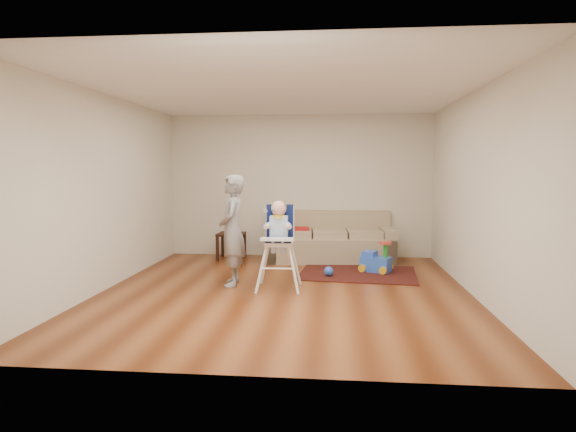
# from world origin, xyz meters

# --- Properties ---
(ground) EXTENTS (5.50, 5.50, 0.00)m
(ground) POSITION_xyz_m (0.00, 0.00, 0.00)
(ground) COLOR #4F2009
(ground) RESTS_ON ground
(room_envelope) EXTENTS (5.04, 5.52, 2.72)m
(room_envelope) POSITION_xyz_m (0.00, 0.53, 1.88)
(room_envelope) COLOR beige
(room_envelope) RESTS_ON ground
(sofa) EXTENTS (2.37, 1.09, 0.89)m
(sofa) POSITION_xyz_m (0.58, 2.30, 0.45)
(sofa) COLOR tan
(sofa) RESTS_ON ground
(side_table) EXTENTS (0.49, 0.49, 0.49)m
(side_table) POSITION_xyz_m (-1.25, 2.31, 0.24)
(side_table) COLOR black
(side_table) RESTS_ON ground
(area_rug) EXTENTS (1.94, 1.53, 0.01)m
(area_rug) POSITION_xyz_m (1.05, 1.23, 0.01)
(area_rug) COLOR black
(area_rug) RESTS_ON ground
(ride_on_toy) EXTENTS (0.55, 0.49, 0.50)m
(ride_on_toy) POSITION_xyz_m (1.35, 1.35, 0.27)
(ride_on_toy) COLOR blue
(ride_on_toy) RESTS_ON area_rug
(toy_ball) EXTENTS (0.15, 0.15, 0.15)m
(toy_ball) POSITION_xyz_m (0.59, 0.95, 0.09)
(toy_ball) COLOR blue
(toy_ball) RESTS_ON area_rug
(high_chair) EXTENTS (0.59, 0.59, 1.25)m
(high_chair) POSITION_xyz_m (-0.10, 0.12, 0.60)
(high_chair) COLOR white
(high_chair) RESTS_ON ground
(adult) EXTENTS (0.46, 0.63, 1.59)m
(adult) POSITION_xyz_m (-0.80, 0.29, 0.80)
(adult) COLOR gray
(adult) RESTS_ON ground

